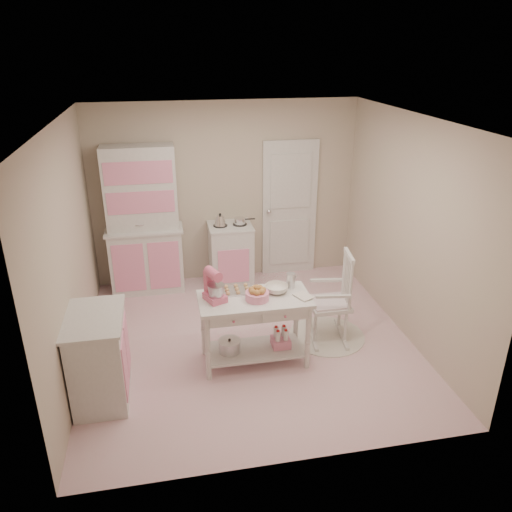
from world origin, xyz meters
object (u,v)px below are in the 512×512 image
Objects in this scene: hutch at (143,221)px; work_table at (254,330)px; bread_basket at (257,296)px; base_cabinet at (99,357)px; stove at (231,255)px; rocking_chair at (329,296)px; stand_mixer at (215,286)px.

work_table is at bearing -60.20° from hutch.
base_cabinet is at bearing -171.14° from bread_basket.
work_table is (1.17, -2.04, -0.64)m from hutch.
rocking_chair is (0.93, -1.67, 0.09)m from stove.
rocking_chair is at bearing -60.86° from stove.
hutch is 8.32× the size of bread_basket.
base_cabinet is (-0.44, -2.35, -0.58)m from hutch.
work_table is (-0.03, -1.99, -0.06)m from stove.
rocking_chair is at bearing 18.56° from work_table.
stove is 1.99m from work_table.
bread_basket is (-0.01, -2.04, 0.39)m from stove.
stove reaches higher than bread_basket.
stove is 2.08m from bread_basket.
bread_basket is at bearing -90.28° from stove.
stove is at bearing -2.39° from hutch.
hutch is at bearing 148.91° from rocking_chair.
bread_basket is at bearing -60.38° from hutch.
base_cabinet is 1.64m from work_table.
work_table is at bearing -153.62° from rocking_chair.
work_table is 3.53× the size of stand_mixer.
base_cabinet is at bearing 172.44° from stand_mixer.
hutch is 2.16m from stand_mixer.
rocking_chair reaches higher than stove.
hutch is 2.26× the size of base_cabinet.
stand_mixer is at bearing -69.66° from hutch.
stove is at bearing 126.96° from rocking_chair.
hutch reaches higher than base_cabinet.
rocking_chair is (2.13, -1.72, -0.49)m from hutch.
base_cabinet is 1.70m from bread_basket.
hutch is 2.26× the size of stove.
stand_mixer is (-0.42, 0.02, 0.57)m from work_table.
hutch reaches higher than stove.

